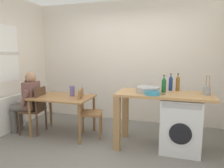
{
  "coord_description": "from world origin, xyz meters",
  "views": [
    {
      "loc": [
        1.09,
        -2.85,
        1.55
      ],
      "look_at": [
        0.08,
        0.45,
        1.03
      ],
      "focal_mm": 32.91,
      "sensor_mm": 36.0,
      "label": 1
    }
  ],
  "objects_px": {
    "dining_table": "(63,101)",
    "bottle_clear_small": "(178,83)",
    "chair_opposite": "(87,110)",
    "bottle_tall_green": "(164,85)",
    "chair_person_seat": "(36,107)",
    "bottle_squat_brown": "(171,83)",
    "mixing_bowl": "(152,93)",
    "seated_person": "(28,99)",
    "utensil_crock": "(207,90)",
    "washing_machine": "(180,124)",
    "vase": "(72,91)"
  },
  "relations": [
    {
      "from": "dining_table",
      "to": "bottle_clear_small",
      "type": "relative_size",
      "value": 3.71
    },
    {
      "from": "chair_opposite",
      "to": "bottle_tall_green",
      "type": "bearing_deg",
      "value": 73.79
    },
    {
      "from": "chair_person_seat",
      "to": "chair_opposite",
      "type": "height_order",
      "value": "same"
    },
    {
      "from": "bottle_squat_brown",
      "to": "mixing_bowl",
      "type": "height_order",
      "value": "bottle_squat_brown"
    },
    {
      "from": "seated_person",
      "to": "bottle_squat_brown",
      "type": "xyz_separation_m",
      "value": [
        2.65,
        0.34,
        0.38
      ]
    },
    {
      "from": "bottle_clear_small",
      "to": "mixing_bowl",
      "type": "xyz_separation_m",
      "value": [
        -0.37,
        -0.47,
        -0.1
      ]
    },
    {
      "from": "chair_person_seat",
      "to": "utensil_crock",
      "type": "bearing_deg",
      "value": -96.52
    },
    {
      "from": "seated_person",
      "to": "bottle_clear_small",
      "type": "bearing_deg",
      "value": -91.33
    },
    {
      "from": "washing_machine",
      "to": "bottle_tall_green",
      "type": "bearing_deg",
      "value": 165.35
    },
    {
      "from": "mixing_bowl",
      "to": "chair_opposite",
      "type": "bearing_deg",
      "value": 167.58
    },
    {
      "from": "bottle_tall_green",
      "to": "dining_table",
      "type": "bearing_deg",
      "value": -179.02
    },
    {
      "from": "dining_table",
      "to": "utensil_crock",
      "type": "height_order",
      "value": "utensil_crock"
    },
    {
      "from": "chair_person_seat",
      "to": "bottle_tall_green",
      "type": "height_order",
      "value": "bottle_tall_green"
    },
    {
      "from": "chair_person_seat",
      "to": "seated_person",
      "type": "height_order",
      "value": "seated_person"
    },
    {
      "from": "chair_person_seat",
      "to": "mixing_bowl",
      "type": "distance_m",
      "value": 2.29
    },
    {
      "from": "bottle_squat_brown",
      "to": "utensil_crock",
      "type": "relative_size",
      "value": 0.97
    },
    {
      "from": "bottle_squat_brown",
      "to": "vase",
      "type": "relative_size",
      "value": 1.49
    },
    {
      "from": "dining_table",
      "to": "washing_machine",
      "type": "bearing_deg",
      "value": -1.11
    },
    {
      "from": "chair_person_seat",
      "to": "bottle_clear_small",
      "type": "height_order",
      "value": "bottle_clear_small"
    },
    {
      "from": "bottle_squat_brown",
      "to": "mixing_bowl",
      "type": "distance_m",
      "value": 0.54
    },
    {
      "from": "dining_table",
      "to": "chair_opposite",
      "type": "relative_size",
      "value": 1.22
    },
    {
      "from": "chair_opposite",
      "to": "vase",
      "type": "xyz_separation_m",
      "value": [
        -0.33,
        0.07,
        0.33
      ]
    },
    {
      "from": "chair_person_seat",
      "to": "mixing_bowl",
      "type": "relative_size",
      "value": 3.91
    },
    {
      "from": "utensil_crock",
      "to": "vase",
      "type": "distance_m",
      "value": 2.35
    },
    {
      "from": "dining_table",
      "to": "chair_person_seat",
      "type": "distance_m",
      "value": 0.57
    },
    {
      "from": "seated_person",
      "to": "utensil_crock",
      "type": "distance_m",
      "value": 3.22
    },
    {
      "from": "bottle_tall_green",
      "to": "mixing_bowl",
      "type": "distance_m",
      "value": 0.32
    },
    {
      "from": "washing_machine",
      "to": "bottle_squat_brown",
      "type": "relative_size",
      "value": 2.95
    },
    {
      "from": "seated_person",
      "to": "utensil_crock",
      "type": "relative_size",
      "value": 4.01
    },
    {
      "from": "chair_opposite",
      "to": "mixing_bowl",
      "type": "distance_m",
      "value": 1.32
    },
    {
      "from": "bottle_clear_small",
      "to": "utensil_crock",
      "type": "height_order",
      "value": "utensil_crock"
    },
    {
      "from": "chair_opposite",
      "to": "bottle_squat_brown",
      "type": "height_order",
      "value": "bottle_squat_brown"
    },
    {
      "from": "bottle_squat_brown",
      "to": "utensil_crock",
      "type": "xyz_separation_m",
      "value": [
        0.54,
        -0.22,
        -0.06
      ]
    },
    {
      "from": "mixing_bowl",
      "to": "vase",
      "type": "relative_size",
      "value": 1.17
    },
    {
      "from": "washing_machine",
      "to": "chair_person_seat",
      "type": "bearing_deg",
      "value": -178.97
    },
    {
      "from": "chair_opposite",
      "to": "washing_machine",
      "type": "xyz_separation_m",
      "value": [
        1.65,
        -0.07,
        -0.08
      ]
    },
    {
      "from": "mixing_bowl",
      "to": "chair_person_seat",
      "type": "bearing_deg",
      "value": 176.18
    },
    {
      "from": "bottle_tall_green",
      "to": "bottle_clear_small",
      "type": "bearing_deg",
      "value": 42.51
    },
    {
      "from": "chair_person_seat",
      "to": "bottle_clear_small",
      "type": "bearing_deg",
      "value": -91.41
    },
    {
      "from": "dining_table",
      "to": "bottle_tall_green",
      "type": "relative_size",
      "value": 3.9
    },
    {
      "from": "chair_person_seat",
      "to": "seated_person",
      "type": "xyz_separation_m",
      "value": [
        -0.16,
        -0.02,
        0.16
      ]
    },
    {
      "from": "vase",
      "to": "utensil_crock",
      "type": "bearing_deg",
      "value": -2.17
    },
    {
      "from": "dining_table",
      "to": "bottle_squat_brown",
      "type": "xyz_separation_m",
      "value": [
        1.95,
        0.23,
        0.41
      ]
    },
    {
      "from": "vase",
      "to": "bottle_clear_small",
      "type": "bearing_deg",
      "value": 3.93
    },
    {
      "from": "seated_person",
      "to": "chair_person_seat",
      "type": "bearing_deg",
      "value": -90.0
    },
    {
      "from": "bottle_tall_green",
      "to": "utensil_crock",
      "type": "height_order",
      "value": "utensil_crock"
    },
    {
      "from": "chair_person_seat",
      "to": "bottle_clear_small",
      "type": "xyz_separation_m",
      "value": [
        2.61,
        0.32,
        0.55
      ]
    },
    {
      "from": "bottle_squat_brown",
      "to": "mixing_bowl",
      "type": "relative_size",
      "value": 1.27
    },
    {
      "from": "bottle_squat_brown",
      "to": "vase",
      "type": "xyz_separation_m",
      "value": [
        -1.8,
        -0.13,
        -0.21
      ]
    },
    {
      "from": "dining_table",
      "to": "vase",
      "type": "distance_m",
      "value": 0.27
    }
  ]
}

